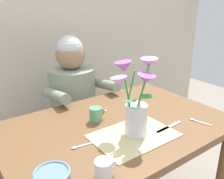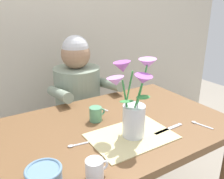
% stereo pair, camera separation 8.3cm
% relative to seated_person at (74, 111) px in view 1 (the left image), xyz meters
% --- Properties ---
extents(wood_panel_backdrop, '(4.00, 0.10, 2.50)m').
position_rel_seated_person_xyz_m(wood_panel_backdrop, '(-0.05, 0.43, 0.69)').
color(wood_panel_backdrop, beige).
rests_on(wood_panel_backdrop, ground_plane).
extents(dining_table, '(1.20, 0.80, 0.74)m').
position_rel_seated_person_xyz_m(dining_table, '(-0.05, -0.62, 0.08)').
color(dining_table, brown).
rests_on(dining_table, ground_plane).
extents(seated_person, '(0.45, 0.47, 1.14)m').
position_rel_seated_person_xyz_m(seated_person, '(0.00, 0.00, 0.00)').
color(seated_person, '#4C4C56').
rests_on(seated_person, ground_plane).
extents(striped_placemat, '(0.40, 0.28, 0.00)m').
position_rel_seated_person_xyz_m(striped_placemat, '(-0.06, -0.76, 0.18)').
color(striped_placemat, beige).
rests_on(striped_placemat, dining_table).
extents(flower_vase, '(0.27, 0.26, 0.38)m').
position_rel_seated_person_xyz_m(flower_vase, '(-0.05, -0.75, 0.35)').
color(flower_vase, silver).
rests_on(flower_vase, dining_table).
extents(ceramic_bowl, '(0.14, 0.14, 0.06)m').
position_rel_seated_person_xyz_m(ceramic_bowl, '(-0.51, -0.84, 0.21)').
color(ceramic_bowl, '#6689A8').
rests_on(ceramic_bowl, dining_table).
extents(dinner_knife, '(0.19, 0.03, 0.00)m').
position_rel_seated_person_xyz_m(dinner_knife, '(0.14, -0.81, 0.18)').
color(dinner_knife, silver).
rests_on(dinner_knife, dining_table).
extents(tea_cup, '(0.09, 0.07, 0.08)m').
position_rel_seated_person_xyz_m(tea_cup, '(-0.13, -0.53, 0.22)').
color(tea_cup, '#569970').
rests_on(tea_cup, dining_table).
extents(ceramic_mug, '(0.09, 0.07, 0.08)m').
position_rel_seated_person_xyz_m(ceramic_mug, '(-0.35, -0.93, 0.22)').
color(ceramic_mug, silver).
rests_on(ceramic_mug, dining_table).
extents(spoon_0, '(0.05, 0.12, 0.01)m').
position_rel_seated_person_xyz_m(spoon_0, '(-0.04, -0.38, 0.18)').
color(spoon_0, silver).
rests_on(spoon_0, dining_table).
extents(spoon_1, '(0.04, 0.12, 0.01)m').
position_rel_seated_person_xyz_m(spoon_1, '(0.32, -0.85, 0.18)').
color(spoon_1, silver).
rests_on(spoon_1, dining_table).
extents(spoon_2, '(0.12, 0.03, 0.01)m').
position_rel_seated_person_xyz_m(spoon_2, '(-0.32, -0.69, 0.18)').
color(spoon_2, silver).
rests_on(spoon_2, dining_table).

